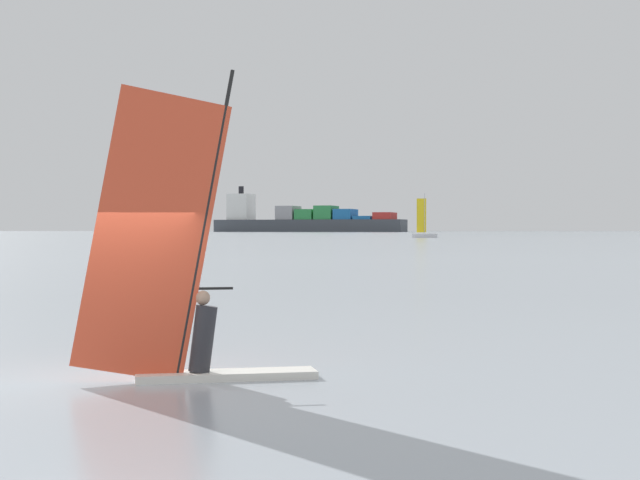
# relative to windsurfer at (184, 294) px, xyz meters

# --- Properties ---
(ground_plane) EXTENTS (4000.00, 4000.00, 0.00)m
(ground_plane) POSITION_rel_windsurfer_xyz_m (-1.09, 0.12, -1.30)
(ground_plane) COLOR #9EA8B2
(windsurfer) EXTENTS (3.65, 0.74, 4.67)m
(windsurfer) POSITION_rel_windsurfer_xyz_m (0.00, 0.00, 0.00)
(windsurfer) COLOR white
(windsurfer) RESTS_ON ground_plane
(cargo_ship) EXTENTS (138.81, 96.18, 35.16)m
(cargo_ship) POSITION_rel_windsurfer_xyz_m (162.22, 700.26, 7.33)
(cargo_ship) COLOR #3F444C
(cargo_ship) RESTS_ON ground_plane
(distant_headland) EXTENTS (833.63, 474.08, 44.94)m
(distant_headland) POSITION_rel_windsurfer_xyz_m (584.83, 1479.17, 21.17)
(distant_headland) COLOR #4C564C
(distant_headland) RESTS_ON ground_plane
(small_sailboat) EXTENTS (6.94, 5.20, 11.30)m
(small_sailboat) POSITION_rel_windsurfer_xyz_m (82.70, 217.57, -0.30)
(small_sailboat) COLOR white
(small_sailboat) RESTS_ON ground_plane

